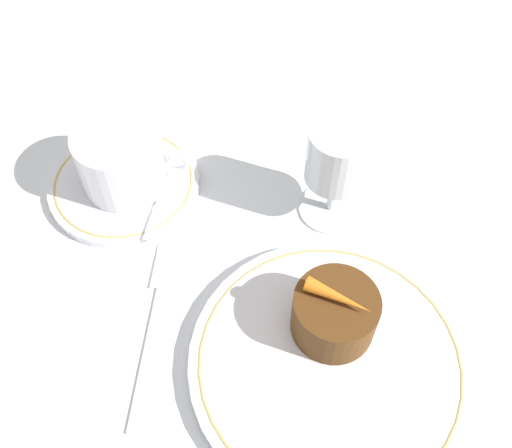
{
  "coord_description": "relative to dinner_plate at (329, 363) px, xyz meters",
  "views": [
    {
      "loc": [
        -0.02,
        -0.22,
        0.5
      ],
      "look_at": [
        -0.05,
        0.09,
        0.04
      ],
      "focal_mm": 42.0,
      "sensor_mm": 36.0,
      "label": 1
    }
  ],
  "objects": [
    {
      "name": "ground_plane",
      "position": [
        -0.02,
        0.02,
        -0.01
      ],
      "size": [
        3.0,
        3.0,
        0.0
      ],
      "primitive_type": "plane",
      "color": "white"
    },
    {
      "name": "saucer",
      "position": [
        -0.22,
        0.18,
        -0.0
      ],
      "size": [
        0.16,
        0.16,
        0.01
      ],
      "color": "white",
      "rests_on": "ground_plane"
    },
    {
      "name": "spoon",
      "position": [
        -0.18,
        0.17,
        0.0
      ],
      "size": [
        0.02,
        0.11,
        0.0
      ],
      "color": "silver",
      "rests_on": "saucer"
    },
    {
      "name": "dinner_plate",
      "position": [
        0.0,
        0.0,
        0.0
      ],
      "size": [
        0.24,
        0.24,
        0.01
      ],
      "color": "white",
      "rests_on": "ground_plane"
    },
    {
      "name": "fork",
      "position": [
        -0.16,
        0.04,
        -0.01
      ],
      "size": [
        0.02,
        0.18,
        0.01
      ],
      "color": "silver",
      "rests_on": "ground_plane"
    },
    {
      "name": "dessert_cake",
      "position": [
        0.0,
        0.03,
        0.03
      ],
      "size": [
        0.07,
        0.07,
        0.05
      ],
      "color": "#563314",
      "rests_on": "dinner_plate"
    },
    {
      "name": "carrot_garnish",
      "position": [
        0.0,
        0.03,
        0.06
      ],
      "size": [
        0.06,
        0.03,
        0.01
      ],
      "color": "orange",
      "rests_on": "dessert_cake"
    },
    {
      "name": "wine_glass",
      "position": [
        -0.0,
        0.17,
        0.07
      ],
      "size": [
        0.06,
        0.06,
        0.11
      ],
      "color": "silver",
      "rests_on": "ground_plane"
    },
    {
      "name": "coffee_cup",
      "position": [
        -0.22,
        0.18,
        0.04
      ],
      "size": [
        0.11,
        0.09,
        0.07
      ],
      "color": "white",
      "rests_on": "saucer"
    }
  ]
}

